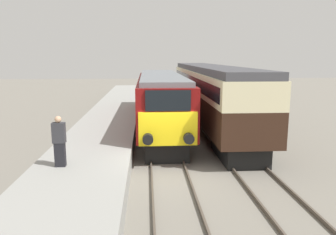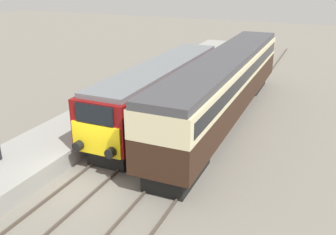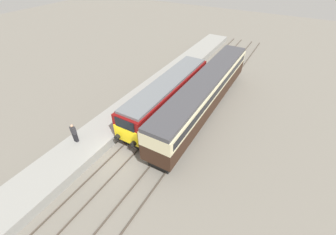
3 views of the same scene
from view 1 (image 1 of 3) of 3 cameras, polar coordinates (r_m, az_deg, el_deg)
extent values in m
plane|color=slate|center=(13.13, 0.35, -10.45)|extent=(120.00, 120.00, 0.00)
cube|color=gray|center=(20.81, -10.37, -1.50)|extent=(3.50, 50.00, 0.85)
cube|color=#4C4238|center=(17.84, -3.13, -4.53)|extent=(0.07, 60.00, 0.14)
cube|color=#4C4238|center=(17.91, 1.48, -4.46)|extent=(0.07, 60.00, 0.14)
cube|color=#4C4238|center=(18.19, 7.68, -4.31)|extent=(0.07, 60.00, 0.14)
cube|color=#4C4238|center=(18.52, 12.04, -4.18)|extent=(0.07, 60.00, 0.14)
cube|color=black|center=(16.47, -0.58, -4.24)|extent=(2.03, 4.00, 1.00)
cube|color=black|center=(25.10, -1.72, 0.89)|extent=(2.03, 4.00, 1.00)
cube|color=maroon|center=(20.49, -1.29, 3.53)|extent=(2.70, 13.82, 2.41)
cube|color=yellow|center=(13.72, 0.01, -2.01)|extent=(2.48, 0.10, 1.44)
cube|color=black|center=(13.51, 0.01, 2.97)|extent=(1.89, 0.10, 0.87)
cube|color=slate|center=(20.37, -1.30, 7.22)|extent=(2.38, 13.27, 0.24)
cylinder|color=black|center=(13.57, -3.52, -3.78)|extent=(0.44, 0.35, 0.44)
cylinder|color=black|center=(13.69, 3.63, -3.66)|extent=(0.44, 0.35, 0.44)
cube|color=black|center=(15.81, 12.15, -5.22)|extent=(1.89, 3.60, 0.95)
cube|color=black|center=(30.18, 4.41, 2.45)|extent=(1.89, 3.60, 0.95)
cube|color=#331E14|center=(22.70, 7.13, 2.94)|extent=(2.70, 19.36, 1.57)
cube|color=beige|center=(22.56, 7.22, 6.48)|extent=(2.71, 19.36, 1.23)
cube|color=black|center=(22.56, 7.22, 6.48)|extent=(2.75, 18.58, 0.68)
cube|color=#424247|center=(22.52, 7.26, 8.50)|extent=(2.48, 19.36, 0.36)
cube|color=black|center=(12.30, -18.27, -6.14)|extent=(0.36, 0.24, 0.87)
cube|color=#333338|center=(12.10, -18.49, -2.53)|extent=(0.44, 0.26, 0.72)
sphere|color=tan|center=(12.01, -18.62, -0.30)|extent=(0.23, 0.23, 0.23)
camera|label=2|loc=(10.62, 85.37, 23.12)|focal=40.00mm
camera|label=3|loc=(14.79, 79.61, 43.13)|focal=24.00mm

